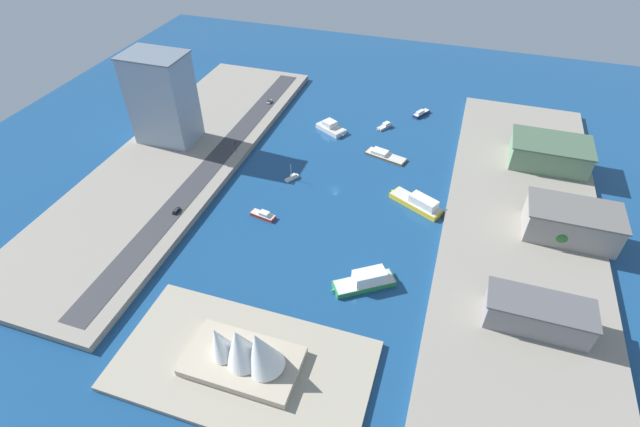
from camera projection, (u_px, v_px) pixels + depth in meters
ground_plane at (335, 190)px, 244.93m from camera, size 440.00×440.00×0.00m
quay_west at (522, 223)px, 222.52m from camera, size 70.00×240.00×3.32m
quay_east at (179, 157)px, 265.20m from camera, size 70.00×240.00×3.32m
peninsula_point at (244, 365)px, 166.35m from camera, size 89.45×47.85×2.00m
road_strip at (215, 161)px, 258.84m from camera, size 12.00×228.00×0.15m
tugboat_red at (263, 215)px, 227.79m from camera, size 13.83×6.31×3.34m
patrol_launch_navy at (421, 113)px, 304.21m from camera, size 9.63×14.11×3.51m
barge_flat_brown at (384, 155)px, 267.72m from camera, size 24.55×13.28×3.05m
yacht_sleek_gray at (385, 126)px, 292.12m from camera, size 8.12×10.81×2.99m
ferry_yellow_fast at (418, 203)px, 232.73m from camera, size 28.39×19.62×6.87m
ferry_white_commuter at (331, 128)px, 288.83m from camera, size 20.36×16.73×5.98m
ferry_green_doubledeck at (366, 280)px, 193.90m from camera, size 25.73×21.01×7.32m
sailboat_small_white at (292, 178)px, 251.45m from camera, size 6.22×8.66×9.56m
carpark_squat_concrete at (572, 222)px, 209.26m from camera, size 39.63×22.25×14.98m
tower_tall_glass at (162, 98)px, 261.26m from camera, size 33.20×23.35×50.07m
warehouse_low_gray at (538, 314)px, 173.04m from camera, size 37.76×15.82×11.93m
terminal_long_green at (550, 153)px, 252.95m from camera, size 40.49×26.22×13.69m
van_white at (269, 101)px, 310.16m from camera, size 2.23×5.10×1.64m
suv_black at (176, 211)px, 225.57m from camera, size 1.95×4.90×1.52m
traffic_light_waterfront at (236, 145)px, 263.31m from camera, size 0.36×0.36×6.50m
opera_landmark at (245, 352)px, 160.27m from camera, size 39.86×22.71×20.48m
park_tree_cluster at (560, 231)px, 207.02m from camera, size 7.06×14.59×9.29m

